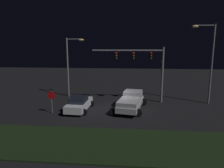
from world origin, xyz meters
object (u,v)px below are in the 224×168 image
at_px(pickup_truck, 131,100).
at_px(car_sedan, 79,104).
at_px(street_lamp_left, 71,60).
at_px(street_lamp_right, 208,55).
at_px(traffic_signal_gantry, 142,61).
at_px(stop_sign, 51,98).

height_order(pickup_truck, car_sedan, pickup_truck).
relative_size(street_lamp_left, street_lamp_right, 0.85).
bearing_deg(pickup_truck, car_sedan, 109.41).
bearing_deg(traffic_signal_gantry, pickup_truck, -109.87).
relative_size(traffic_signal_gantry, street_lamp_right, 0.93).
bearing_deg(street_lamp_left, stop_sign, -90.21).
bearing_deg(stop_sign, traffic_signal_gantry, 29.46).
bearing_deg(street_lamp_right, pickup_truck, -159.84).
height_order(car_sedan, stop_sign, stop_sign).
bearing_deg(pickup_truck, street_lamp_right, -59.05).
xyz_separation_m(pickup_truck, traffic_signal_gantry, (1.14, 3.16, 3.90)).
relative_size(street_lamp_left, stop_sign, 3.41).
bearing_deg(street_lamp_left, traffic_signal_gantry, -12.07).
bearing_deg(stop_sign, street_lamp_right, 17.14).
height_order(street_lamp_left, stop_sign, street_lamp_left).
xyz_separation_m(pickup_truck, street_lamp_left, (-7.82, 5.08, 3.82)).
distance_m(car_sedan, street_lamp_left, 7.57).
relative_size(pickup_truck, street_lamp_right, 0.63).
height_order(pickup_truck, street_lamp_left, street_lamp_left).
bearing_deg(street_lamp_left, car_sedan, -67.52).
height_order(traffic_signal_gantry, street_lamp_left, street_lamp_left).
xyz_separation_m(pickup_truck, street_lamp_right, (8.54, 3.13, 4.58)).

